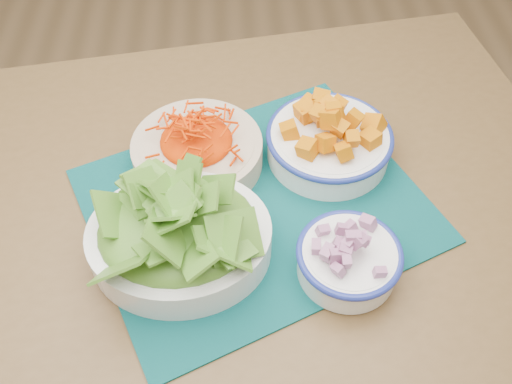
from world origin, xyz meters
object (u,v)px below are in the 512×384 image
squash_bowl (330,136)px  onion_bowl (349,257)px  carrot_bowl (197,147)px  placemat (256,205)px  table (202,241)px  lettuce_bowl (178,230)px

squash_bowl → onion_bowl: bearing=-90.9°
carrot_bowl → squash_bowl: size_ratio=1.11×
placemat → onion_bowl: onion_bowl is taller
onion_bowl → carrot_bowl: bearing=133.7°
placemat → carrot_bowl: 0.14m
onion_bowl → placemat: bearing=133.5°
table → placemat: (0.09, -0.00, 0.09)m
lettuce_bowl → placemat: bearing=36.0°
table → squash_bowl: (0.22, 0.10, 0.14)m
squash_bowl → onion_bowl: squash_bowl is taller
placemat → table: bearing=154.8°
carrot_bowl → lettuce_bowl: size_ratio=0.99×
table → placemat: placemat is taller
lettuce_bowl → onion_bowl: bearing=-11.3°
placemat → carrot_bowl: size_ratio=1.91×
carrot_bowl → table: bearing=-91.1°
table → carrot_bowl: 0.16m
carrot_bowl → squash_bowl: 0.22m
carrot_bowl → lettuce_bowl: bearing=-97.2°
squash_bowl → placemat: bearing=-141.8°
table → carrot_bowl: size_ratio=5.24×
carrot_bowl → placemat: bearing=-46.0°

